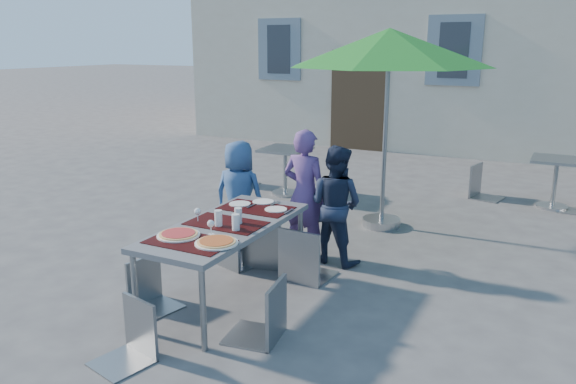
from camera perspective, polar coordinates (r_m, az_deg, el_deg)
The scene contains 21 objects.
ground at distance 5.56m, azimuth -0.29°, elevation -10.08°, with size 90.00×90.00×0.00m, color #454648.
dining_table at distance 5.18m, azimuth -6.31°, elevation -3.77°, with size 0.80×1.85×0.76m.
pizza_near_left at distance 4.88m, azimuth -11.07°, elevation -4.25°, with size 0.37×0.37×0.03m.
pizza_near_right at distance 4.65m, azimuth -7.28°, elevation -5.07°, with size 0.36×0.36×0.03m.
glassware at distance 5.04m, azimuth -6.38°, elevation -2.71°, with size 0.51×0.43×0.15m.
place_settings at distance 5.69m, azimuth -2.88°, elevation -1.31°, with size 0.68×0.40×0.01m.
child_0 at distance 6.54m, azimuth -4.97°, elevation -0.29°, with size 0.62×0.41×1.28m, color #2F5082.
child_1 at distance 6.25m, azimuth 1.73°, elevation -0.16°, with size 0.53×0.35×1.45m, color #5E3E7F.
child_2 at distance 6.11m, azimuth 4.83°, elevation -1.27°, with size 0.63×0.36×1.30m, color #1B243C.
chair_0 at distance 6.00m, azimuth -5.70°, elevation -1.99°, with size 0.58×0.58×1.03m.
chair_1 at distance 5.98m, azimuth -2.49°, elevation -2.50°, with size 0.52×0.52×0.95m.
chair_2 at distance 5.59m, azimuth 1.69°, elevation -3.03°, with size 0.50×0.51×1.06m.
chair_3 at distance 5.25m, azimuth -14.01°, elevation -6.32°, with size 0.45×0.45×0.84m.
chair_4 at distance 4.51m, azimuth -2.43°, elevation -8.39°, with size 0.49×0.48×0.96m.
chair_5 at distance 4.42m, azimuth -16.01°, elevation -10.25°, with size 0.47×0.47×0.88m.
patio_umbrella at distance 7.18m, azimuth 10.23°, elevation 14.09°, with size 2.55×2.55×2.52m.
cafe_table_0 at distance 8.87m, azimuth -0.27°, elevation 2.97°, with size 0.70×0.70×0.75m.
bg_chair_l_0 at distance 9.53m, azimuth -4.82°, elevation 3.73°, with size 0.43×0.43×0.87m.
bg_chair_r_0 at distance 8.89m, azimuth 3.67°, elevation 3.60°, with size 0.61×0.60×1.03m.
cafe_table_1 at distance 9.01m, azimuth 25.56°, elevation 1.62°, with size 0.69×0.69×0.74m.
bg_chair_l_1 at distance 9.19m, azimuth 19.27°, elevation 2.96°, with size 0.52×0.52×0.98m.
Camera 1 is at (2.31, -4.48, 2.35)m, focal length 35.00 mm.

